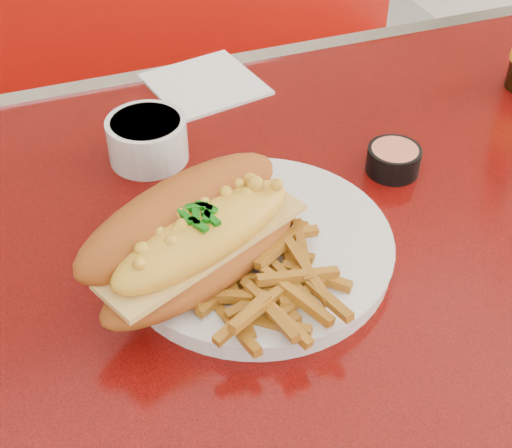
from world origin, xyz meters
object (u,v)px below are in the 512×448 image
object	(u,v)px
diner_table	(329,354)
dinner_plate	(256,247)
booth_bench_far	(169,174)
mac_hoagie	(196,236)
fork	(311,223)
gravy_ramekin	(147,138)
sauce_cup_right	(394,159)

from	to	relation	value
diner_table	dinner_plate	distance (m)	0.19
booth_bench_far	mac_hoagie	bearing A→B (deg)	-100.08
fork	gravy_ramekin	bearing A→B (deg)	16.06
fork	sauce_cup_right	distance (m)	0.15
dinner_plate	gravy_ramekin	distance (m)	0.20
diner_table	fork	size ratio (longest dim) A/B	7.98
dinner_plate	sauce_cup_right	xyz separation A→B (m)	(0.19, 0.08, 0.01)
dinner_plate	gravy_ramekin	xyz separation A→B (m)	(-0.06, 0.19, 0.02)
diner_table	sauce_cup_right	bearing A→B (deg)	41.95
diner_table	mac_hoagie	distance (m)	0.26
mac_hoagie	gravy_ramekin	world-z (taller)	mac_hoagie
fork	sauce_cup_right	bearing A→B (deg)	-77.87
sauce_cup_right	diner_table	bearing A→B (deg)	-138.05
dinner_plate	sauce_cup_right	world-z (taller)	sauce_cup_right
diner_table	sauce_cup_right	size ratio (longest dim) A/B	19.18
dinner_plate	mac_hoagie	size ratio (longest dim) A/B	1.16
gravy_ramekin	sauce_cup_right	xyz separation A→B (m)	(0.25, -0.12, -0.01)
diner_table	mac_hoagie	xyz separation A→B (m)	(-0.14, 0.00, 0.22)
mac_hoagie	dinner_plate	bearing A→B (deg)	-7.59
dinner_plate	mac_hoagie	xyz separation A→B (m)	(-0.06, -0.02, 0.05)
gravy_ramekin	sauce_cup_right	distance (m)	0.28
booth_bench_far	mac_hoagie	size ratio (longest dim) A/B	4.84
fork	gravy_ramekin	xyz separation A→B (m)	(-0.12, 0.19, 0.01)
dinner_plate	mac_hoagie	world-z (taller)	mac_hoagie
dinner_plate	sauce_cup_right	bearing A→B (deg)	21.65
booth_bench_far	dinner_plate	bearing A→B (deg)	-95.81
fork	dinner_plate	bearing A→B (deg)	78.59
fork	sauce_cup_right	xyz separation A→B (m)	(0.13, 0.07, -0.00)
sauce_cup_right	gravy_ramekin	bearing A→B (deg)	154.76
mac_hoagie	sauce_cup_right	distance (m)	0.27
diner_table	booth_bench_far	bearing A→B (deg)	90.00
sauce_cup_right	mac_hoagie	bearing A→B (deg)	-159.63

